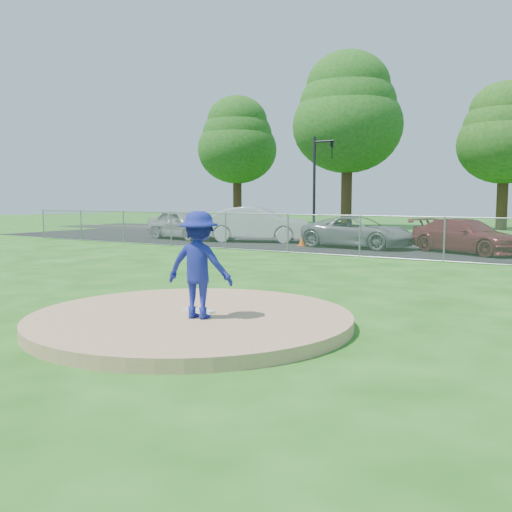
{
  "coord_description": "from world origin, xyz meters",
  "views": [
    {
      "loc": [
        6.03,
        -7.3,
        2.13
      ],
      "look_at": [
        0.0,
        2.0,
        1.0
      ],
      "focal_mm": 40.0,
      "sensor_mm": 36.0,
      "label": 1
    }
  ],
  "objects": [
    {
      "name": "pitching_rubber",
      "position": [
        0.0,
        0.2,
        0.22
      ],
      "size": [
        0.6,
        0.15,
        0.04
      ],
      "primitive_type": "cube",
      "color": "white",
      "rests_on": "pitchers_mound"
    },
    {
      "name": "parked_car_darkred",
      "position": [
        0.92,
        15.54,
        0.67
      ],
      "size": [
        4.93,
        3.56,
        1.33
      ],
      "primitive_type": "imported",
      "rotation": [
        0.0,
        0.0,
        1.15
      ],
      "color": "maroon",
      "rests_on": "parking_lot"
    },
    {
      "name": "traffic_signal_left",
      "position": [
        -8.76,
        22.0,
        3.36
      ],
      "size": [
        1.28,
        0.2,
        5.6
      ],
      "color": "black",
      "rests_on": "ground"
    },
    {
      "name": "parked_car_gray",
      "position": [
        -3.56,
        15.55,
        0.68
      ],
      "size": [
        4.99,
        2.6,
        1.34
      ],
      "primitive_type": "imported",
      "rotation": [
        0.0,
        0.0,
        1.49
      ],
      "color": "slate",
      "rests_on": "parking_lot"
    },
    {
      "name": "pitchers_mound",
      "position": [
        0.0,
        0.0,
        0.1
      ],
      "size": [
        5.4,
        5.4,
        0.2
      ],
      "primitive_type": "cylinder",
      "color": "tan",
      "rests_on": "ground"
    },
    {
      "name": "street",
      "position": [
        0.0,
        24.0,
        0.0
      ],
      "size": [
        60.0,
        7.0,
        0.01
      ],
      "primitive_type": "cube",
      "color": "black",
      "rests_on": "ground"
    },
    {
      "name": "chain_link_fence",
      "position": [
        0.0,
        12.0,
        0.75
      ],
      "size": [
        40.0,
        0.06,
        1.5
      ],
      "primitive_type": "cube",
      "color": "gray",
      "rests_on": "ground"
    },
    {
      "name": "pitcher",
      "position": [
        0.33,
        -0.18,
        1.06
      ],
      "size": [
        1.23,
        0.87,
        1.72
      ],
      "primitive_type": "imported",
      "rotation": [
        0.0,
        0.0,
        3.36
      ],
      "color": "navy",
      "rests_on": "pitchers_mound"
    },
    {
      "name": "tree_center",
      "position": [
        -1.0,
        34.0,
        6.47
      ],
      "size": [
        6.16,
        6.16,
        9.84
      ],
      "color": "#372414",
      "rests_on": "ground"
    },
    {
      "name": "ground",
      "position": [
        0.0,
        10.0,
        0.0
      ],
      "size": [
        120.0,
        120.0,
        0.0
      ],
      "primitive_type": "plane",
      "color": "#195612",
      "rests_on": "ground"
    },
    {
      "name": "parking_lot",
      "position": [
        0.0,
        16.5,
        0.01
      ],
      "size": [
        50.0,
        8.0,
        0.01
      ],
      "primitive_type": "cube",
      "color": "black",
      "rests_on": "ground"
    },
    {
      "name": "parked_car_white",
      "position": [
        -9.01,
        15.99,
        0.86
      ],
      "size": [
        5.44,
        3.49,
        1.69
      ],
      "primitive_type": "imported",
      "rotation": [
        0.0,
        0.0,
        1.93
      ],
      "color": "silver",
      "rests_on": "parking_lot"
    },
    {
      "name": "tree_far_left",
      "position": [
        -22.0,
        33.0,
        7.06
      ],
      "size": [
        6.72,
        6.72,
        10.74
      ],
      "color": "#371E14",
      "rests_on": "ground"
    },
    {
      "name": "parked_car_silver",
      "position": [
        -13.23,
        15.46,
        0.78
      ],
      "size": [
        4.79,
        2.7,
        1.54
      ],
      "primitive_type": "imported",
      "rotation": [
        0.0,
        0.0,
        1.36
      ],
      "color": "#A4A4A8",
      "rests_on": "parking_lot"
    },
    {
      "name": "traffic_cone",
      "position": [
        -5.97,
        14.99,
        0.32
      ],
      "size": [
        0.32,
        0.32,
        0.63
      ],
      "primitive_type": "cone",
      "color": "#EA5E0C",
      "rests_on": "parking_lot"
    },
    {
      "name": "tree_left",
      "position": [
        -11.0,
        31.0,
        8.24
      ],
      "size": [
        7.84,
        7.84,
        12.53
      ],
      "color": "#362313",
      "rests_on": "ground"
    }
  ]
}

